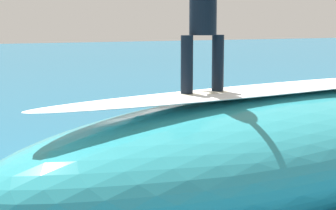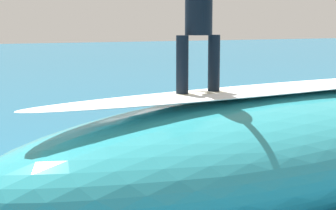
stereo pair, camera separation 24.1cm
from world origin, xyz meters
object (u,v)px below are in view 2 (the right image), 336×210
surfboard_paddling (149,152)px  surfer_paddling (150,145)px  surfboard_riding (198,96)px  surfer_riding (199,18)px

surfboard_paddling → surfer_paddling: bearing=-180.0°
surfer_paddling → surfboard_paddling: bearing=0.0°
surfboard_riding → surfboard_paddling: surfboard_riding is taller
surfer_riding → surfer_paddling: 5.25m
surfboard_riding → surfer_paddling: (-1.22, -4.40, -1.60)m
surfboard_riding → surfer_riding: (0.00, 0.00, 0.99)m
surfboard_riding → surfboard_paddling: (-1.25, -4.53, -1.77)m
surfboard_paddling → surfboard_riding: bearing=-179.6°
surfer_riding → surfboard_paddling: bearing=-111.7°
surfer_riding → surfer_paddling: size_ratio=0.95×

